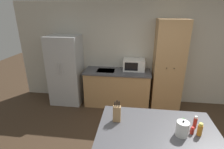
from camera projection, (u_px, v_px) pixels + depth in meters
wall_back at (152, 54)px, 4.50m from camera, size 7.20×0.06×2.60m
refrigerator at (66, 70)px, 4.57m from camera, size 0.79×0.68×1.79m
back_counter at (117, 88)px, 4.58m from camera, size 1.67×0.66×0.93m
pantry_cabinet at (168, 66)px, 4.23m from camera, size 0.69×0.60×2.20m
microwave at (134, 65)px, 4.42m from camera, size 0.54×0.35×0.29m
knife_block at (117, 113)px, 2.43m from camera, size 0.11×0.06×0.32m
spice_bottle_tall_dark at (192, 131)px, 2.20m from camera, size 0.05×0.05×0.10m
spice_bottle_short_red at (195, 122)px, 2.32m from camera, size 0.05×0.05×0.17m
spice_bottle_amber_oil at (200, 130)px, 2.17m from camera, size 0.06×0.06×0.17m
spice_bottle_green_herb at (183, 123)px, 2.33m from camera, size 0.04×0.04×0.13m
kettle at (182, 129)px, 2.16m from camera, size 0.15×0.15×0.22m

